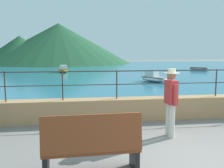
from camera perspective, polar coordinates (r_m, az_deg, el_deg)
The scene contains 11 objects.
ground_plane at distance 5.27m, azimuth 16.36°, elevation -17.10°, with size 120.00×120.00×0.00m, color slate.
promenade_wall at distance 8.03m, azimuth 7.03°, elevation -5.66°, with size 20.00×0.56×0.70m, color tan.
railing at distance 7.87m, azimuth 7.14°, elevation 1.23°, with size 18.44×0.04×0.90m.
lake_water at distance 30.34m, azimuth -4.06°, elevation 3.41°, with size 64.00×44.32×0.06m, color #236B89.
hill_main at distance 48.03m, azimuth -12.24°, elevation 9.17°, with size 27.04×27.04×7.47m, color #1E4C2D.
hill_secondary at distance 46.54m, azimuth -20.56°, elevation 7.39°, with size 14.38×14.38×4.96m, color #1E4C2D.
bench_main at distance 4.41m, azimuth -4.71°, elevation -13.93°, with size 1.72×0.61×1.13m.
person_walking at distance 6.40m, azimuth 13.47°, elevation -3.44°, with size 0.38×0.57×1.75m.
boat_0 at distance 17.75m, azimuth 9.69°, elevation 1.41°, with size 2.04×2.41×0.76m.
boat_2 at distance 29.91m, azimuth 19.55°, elevation 3.38°, with size 2.28×2.24×0.36m.
boat_3 at distance 25.76m, azimuth -11.29°, elevation 3.23°, with size 1.47×2.45×0.76m.
Camera 1 is at (-2.04, -4.35, 2.17)m, focal length 39.46 mm.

